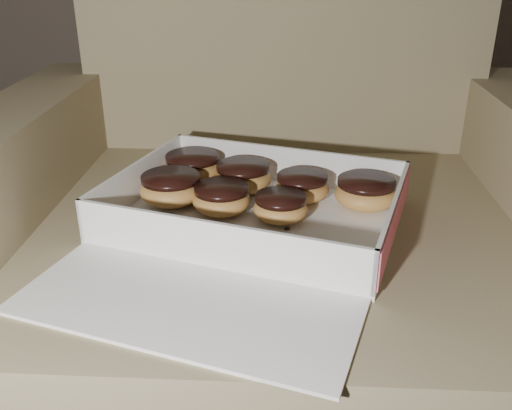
{
  "coord_description": "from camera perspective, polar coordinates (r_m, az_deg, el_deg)",
  "views": [
    {
      "loc": [
        0.06,
        0.22,
        0.86
      ],
      "look_at": [
        0.02,
        1.01,
        0.49
      ],
      "focal_mm": 40.0,
      "sensor_mm": 36.0,
      "label": 1
    }
  ],
  "objects": [
    {
      "name": "donut_c",
      "position": [
        0.86,
        2.47,
        -0.19
      ],
      "size": [
        0.08,
        0.08,
        0.04
      ],
      "color": "gold",
      "rests_on": "bakery_box"
    },
    {
      "name": "donut_f",
      "position": [
        0.93,
        4.64,
        1.86
      ],
      "size": [
        0.09,
        0.09,
        0.04
      ],
      "color": "gold",
      "rests_on": "bakery_box"
    },
    {
      "name": "donut_e",
      "position": [
        0.96,
        -1.29,
        2.87
      ],
      "size": [
        0.1,
        0.1,
        0.05
      ],
      "color": "gold",
      "rests_on": "bakery_box"
    },
    {
      "name": "donut_a",
      "position": [
        0.92,
        10.9,
        1.23
      ],
      "size": [
        0.1,
        0.1,
        0.05
      ],
      "color": "gold",
      "rests_on": "bakery_box"
    },
    {
      "name": "armchair",
      "position": [
        1.03,
        2.15,
        -6.18
      ],
      "size": [
        0.99,
        0.84,
        1.04
      ],
      "color": "#857555",
      "rests_on": "floor"
    },
    {
      "name": "bakery_box",
      "position": [
        0.84,
        -0.82,
        -2.1
      ],
      "size": [
        0.54,
        0.59,
        0.07
      ],
      "rotation": [
        0.0,
        0.0,
        -0.3
      ],
      "color": "white",
      "rests_on": "armchair"
    },
    {
      "name": "donut_d",
      "position": [
        0.92,
        -8.5,
        1.66
      ],
      "size": [
        0.1,
        0.1,
        0.05
      ],
      "color": "gold",
      "rests_on": "bakery_box"
    },
    {
      "name": "donut_g",
      "position": [
        1.01,
        -6.32,
        3.78
      ],
      "size": [
        0.1,
        0.1,
        0.05
      ],
      "color": "gold",
      "rests_on": "bakery_box"
    },
    {
      "name": "crumb_b",
      "position": [
        0.8,
        -0.88,
        -3.8
      ],
      "size": [
        0.01,
        0.01,
        0.0
      ],
      "primitive_type": "ellipsoid",
      "color": "black",
      "rests_on": "bakery_box"
    },
    {
      "name": "donut_b",
      "position": [
        0.89,
        -3.47,
        0.66
      ],
      "size": [
        0.09,
        0.09,
        0.05
      ],
      "color": "gold",
      "rests_on": "bakery_box"
    },
    {
      "name": "crumb_c",
      "position": [
        0.84,
        3.19,
        -2.36
      ],
      "size": [
        0.01,
        0.01,
        0.0
      ],
      "primitive_type": "ellipsoid",
      "color": "black",
      "rests_on": "bakery_box"
    },
    {
      "name": "crumb_a",
      "position": [
        0.84,
        3.07,
        -2.38
      ],
      "size": [
        0.01,
        0.01,
        0.0
      ],
      "primitive_type": "ellipsoid",
      "color": "black",
      "rests_on": "bakery_box"
    }
  ]
}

